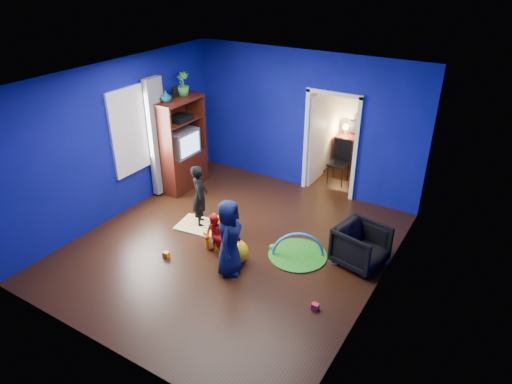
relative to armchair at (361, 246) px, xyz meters
The scene contains 33 objects.
floor 2.20m from the armchair, 161.67° to the right, with size 5.00×5.50×0.01m, color black.
ceiling 3.36m from the armchair, 161.67° to the right, with size 5.00×5.50×0.01m, color white.
wall_back 3.12m from the armchair, 135.01° to the left, with size 5.00×0.02×2.90m, color navy.
wall_front 4.16m from the armchair, 121.03° to the right, with size 5.00×0.02×2.90m, color navy.
wall_left 4.75m from the armchair, behind, with size 0.02×5.50×2.90m, color navy.
wall_right 1.37m from the armchair, 57.65° to the right, with size 0.02×5.50×2.90m, color navy.
alcove 3.41m from the armchair, 116.50° to the left, with size 1.00×1.75×2.50m, color silver, non-canonical shape.
armchair is the anchor object (origin of this frame).
child_black 3.00m from the armchair, behind, with size 0.43×0.29×1.19m, color black.
child_navy 2.14m from the armchair, 143.04° to the right, with size 0.62×0.40×1.27m, color #10123D.
toddler_red 2.39m from the armchair, 154.00° to the right, with size 0.38×0.29×0.78m, color red.
vase 4.62m from the armchair, behind, with size 0.21×0.21×0.22m, color #0D696D.
potted_plant 4.75m from the armchair, 167.92° to the left, with size 0.27×0.27×0.48m, color #328A37.
tv_armoire 4.37m from the armchair, behind, with size 0.58×1.14×1.96m, color #3D190A.
crt_tv 4.34m from the armchair, behind, with size 0.46×0.70×0.54m, color silver.
yellow_blanket 3.02m from the armchair, behind, with size 0.75×0.60×0.03m, color #F2E07A.
hopper_ball 2.03m from the armchair, 149.56° to the right, with size 0.41×0.41×0.41m, color yellow.
kid_chair 2.45m from the armchair, 159.76° to the right, with size 0.28×0.28×0.50m, color yellow.
play_mat 1.07m from the armchair, 160.31° to the right, with size 0.99×0.99×0.03m, color green.
toy_arch 1.06m from the armchair, 160.31° to the right, with size 0.88×0.88×0.05m, color #3F8CD8.
window_left 4.72m from the armchair, behind, with size 0.03×0.95×1.55m, color white.
curtain 4.53m from the armchair, behind, with size 0.14×0.42×2.40m, color slate.
doorway 2.63m from the armchair, 125.37° to the left, with size 1.16×0.10×2.10m, color white.
study_desk 3.86m from the armchair, 112.30° to the left, with size 0.88×0.44×0.75m, color #3D140A.
desk_monitor 4.02m from the armchair, 111.64° to the left, with size 0.40×0.05×0.32m, color black.
desk_lamp 4.08m from the armchair, 115.66° to the left, with size 0.14×0.14×0.14m, color #FFD88C.
folding_chair 3.00m from the armchair, 119.28° to the left, with size 0.40×0.40×0.92m, color black.
book_shelf 4.31m from the armchair, 111.70° to the left, with size 0.88×0.24×0.04m, color white.
toy_0 1.42m from the armchair, 96.09° to the right, with size 0.10×0.08×0.10m, color #EA273F.
toy_1 0.63m from the armchair, 80.42° to the left, with size 0.11×0.11×0.11m, color blue.
toy_2 3.22m from the armchair, 151.52° to the right, with size 0.10×0.08×0.10m, color orange.
toy_3 1.49m from the armchair, 163.79° to the right, with size 0.11×0.11×0.11m, color green.
toy_4 0.49m from the armchair, 147.85° to the right, with size 0.10×0.08×0.10m, color #CA4BA3.
Camera 1 is at (3.80, -5.40, 4.53)m, focal length 32.00 mm.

